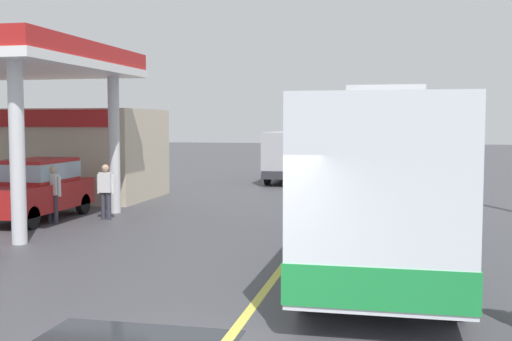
# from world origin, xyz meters

# --- Properties ---
(ground) EXTENTS (120.00, 120.00, 0.00)m
(ground) POSITION_xyz_m (0.00, 20.00, 0.00)
(ground) COLOR #424247
(lane_divider_stripe) EXTENTS (0.16, 50.00, 0.01)m
(lane_divider_stripe) POSITION_xyz_m (0.00, 15.00, 0.00)
(lane_divider_stripe) COLOR #D8CC4C
(lane_divider_stripe) RESTS_ON ground
(coach_bus_main) EXTENTS (2.60, 11.04, 3.69)m
(coach_bus_main) POSITION_xyz_m (1.98, 6.75, 1.72)
(coach_bus_main) COLOR silver
(coach_bus_main) RESTS_ON ground
(gas_station_roadside) EXTENTS (9.10, 11.95, 5.10)m
(gas_station_roadside) POSITION_xyz_m (-10.29, 13.54, 2.63)
(gas_station_roadside) COLOR #B21E1E
(gas_station_roadside) RESTS_ON ground
(car_at_pump) EXTENTS (1.70, 4.20, 1.82)m
(car_at_pump) POSITION_xyz_m (-8.22, 10.15, 1.01)
(car_at_pump) COLOR maroon
(car_at_pump) RESTS_ON ground
(minibus_opposing_lane) EXTENTS (2.04, 6.13, 2.44)m
(minibus_opposing_lane) POSITION_xyz_m (-2.64, 24.02, 1.47)
(minibus_opposing_lane) COLOR #A5A5AD
(minibus_opposing_lane) RESTS_ON ground
(pedestrian_near_pump) EXTENTS (0.55, 0.22, 1.66)m
(pedestrian_near_pump) POSITION_xyz_m (-6.24, 10.63, 0.93)
(pedestrian_near_pump) COLOR #33333F
(pedestrian_near_pump) RESTS_ON ground
(pedestrian_by_shop) EXTENTS (0.55, 0.22, 1.66)m
(pedestrian_by_shop) POSITION_xyz_m (-7.46, 9.69, 0.93)
(pedestrian_by_shop) COLOR #33333F
(pedestrian_by_shop) RESTS_ON ground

